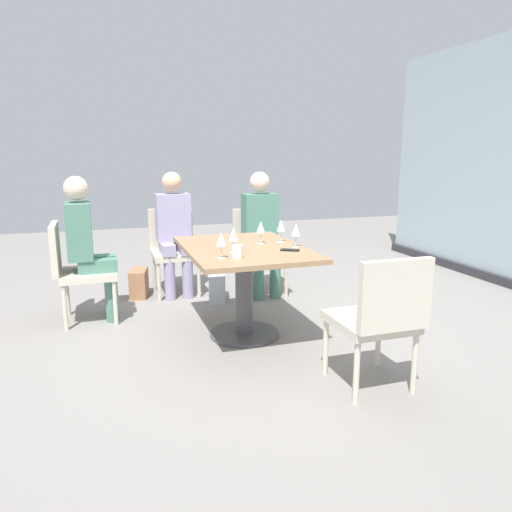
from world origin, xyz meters
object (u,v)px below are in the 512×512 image
object	(u,v)px
chair_far_right	(379,315)
person_front_left	(88,242)
chair_side_end	(173,246)
wine_glass_2	(281,226)
coffee_cup	(237,252)
handbag_1	(217,287)
wine_glass_4	(296,230)
cell_phone_on_table	(290,250)
wine_glass_3	(221,240)
wine_glass_0	(233,235)
handbag_0	(139,283)
chair_far_left	(258,246)
person_side_end	(174,228)
dining_table_main	(244,270)
chair_front_left	(76,266)
person_far_left	(262,228)
wine_glass_1	(261,228)

from	to	relation	value
chair_far_right	person_front_left	distance (m)	2.55
chair_side_end	wine_glass_2	bearing A→B (deg)	27.56
coffee_cup	handbag_1	xyz separation A→B (m)	(-1.34, 0.17, -0.64)
person_front_left	wine_glass_4	bearing A→B (deg)	59.67
handbag_1	cell_phone_on_table	bearing A→B (deg)	25.61
wine_glass_4	chair_side_end	bearing A→B (deg)	-155.36
person_front_left	wine_glass_3	distance (m)	1.44
wine_glass_3	cell_phone_on_table	size ratio (longest dim) A/B	1.28
chair_far_right	wine_glass_0	distance (m)	1.21
chair_far_right	handbag_0	world-z (taller)	chair_far_right
cell_phone_on_table	handbag_0	bearing A→B (deg)	-116.92
coffee_cup	wine_glass_0	bearing A→B (deg)	172.81
wine_glass_0	wine_glass_3	distance (m)	0.21
chair_far_left	person_side_end	xyz separation A→B (m)	(-0.17, -0.84, 0.20)
dining_table_main	coffee_cup	size ratio (longest dim) A/B	13.98
wine_glass_2	chair_far_left	bearing A→B (deg)	171.70
chair_far_left	wine_glass_0	distance (m)	1.52
chair_front_left	chair_far_right	world-z (taller)	same
chair_far_left	chair_front_left	xyz separation A→B (m)	(0.38, -1.78, 0.00)
wine_glass_3	wine_glass_4	size ratio (longest dim) A/B	1.00
dining_table_main	person_far_left	xyz separation A→B (m)	(-1.04, 0.50, 0.15)
chair_side_end	chair_far_left	xyz separation A→B (m)	(0.28, 0.84, 0.00)
chair_far_left	wine_glass_3	bearing A→B (deg)	-27.30
chair_side_end	chair_far_left	distance (m)	0.88
person_front_left	coffee_cup	size ratio (longest dim) A/B	14.00
chair_far_right	cell_phone_on_table	size ratio (longest dim) A/B	6.04
chair_front_left	person_front_left	bearing A→B (deg)	90.00
chair_front_left	chair_side_end	bearing A→B (deg)	125.06
handbag_0	cell_phone_on_table	bearing A→B (deg)	44.82
handbag_0	wine_glass_4	bearing A→B (deg)	49.08
coffee_cup	person_front_left	bearing A→B (deg)	-138.47
person_front_left	wine_glass_2	world-z (taller)	person_front_left
wine_glass_3	cell_phone_on_table	bearing A→B (deg)	100.51
chair_front_left	chair_far_right	xyz separation A→B (m)	(1.92, 1.78, 0.00)
wine_glass_1	wine_glass_3	distance (m)	0.61
dining_table_main	chair_side_end	size ratio (longest dim) A/B	1.45
dining_table_main	coffee_cup	xyz separation A→B (m)	(0.37, -0.16, 0.23)
wine_glass_0	chair_side_end	bearing A→B (deg)	-172.95
chair_side_end	coffee_cup	xyz separation A→B (m)	(1.79, 0.18, 0.28)
dining_table_main	person_far_left	bearing A→B (deg)	154.14
chair_front_left	wine_glass_4	size ratio (longest dim) A/B	4.70
dining_table_main	person_side_end	bearing A→B (deg)	-165.72
chair_far_left	handbag_0	bearing A→B (deg)	-99.97
dining_table_main	handbag_1	xyz separation A→B (m)	(-0.97, 0.01, -0.41)
dining_table_main	chair_side_end	bearing A→B (deg)	-166.77
chair_side_end	chair_front_left	world-z (taller)	same
person_front_left	wine_glass_4	size ratio (longest dim) A/B	6.81
chair_front_left	chair_far_left	bearing A→B (deg)	102.03
dining_table_main	chair_front_left	bearing A→B (deg)	-121.13
chair_side_end	wine_glass_0	distance (m)	1.66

